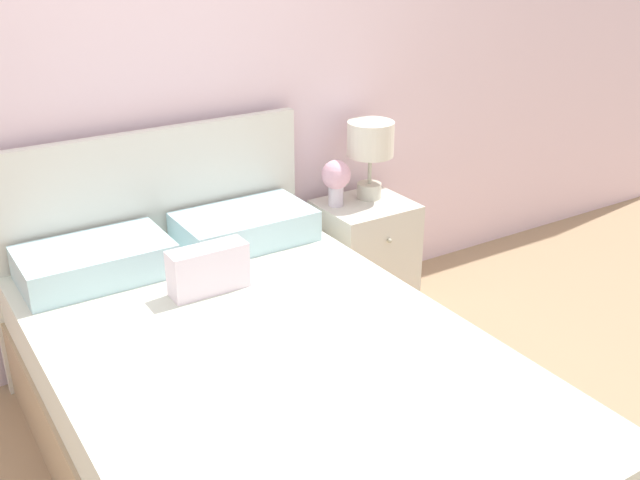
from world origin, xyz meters
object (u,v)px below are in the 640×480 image
flower_vase (336,178)px  table_lamp (370,145)px  nightstand (364,256)px  bed (262,398)px

flower_vase → table_lamp: bearing=-0.5°
nightstand → table_lamp: bearing=42.8°
table_lamp → nightstand: bearing=-137.2°
bed → flower_vase: 1.31m
table_lamp → flower_vase: 0.24m
nightstand → flower_vase: bearing=157.1°
flower_vase → nightstand: bearing=-22.9°
bed → table_lamp: 1.50m
nightstand → bed: bearing=-142.0°
nightstand → table_lamp: size_ratio=1.47×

